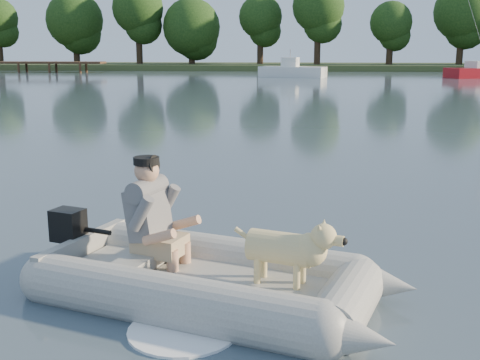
# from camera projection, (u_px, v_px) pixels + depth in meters

# --- Properties ---
(water) EXTENTS (160.00, 160.00, 0.00)m
(water) POSITION_uv_depth(u_px,v_px,m) (234.00, 309.00, 5.75)
(water) COLOR slate
(water) RESTS_ON ground
(shore_bank) EXTENTS (160.00, 12.00, 0.70)m
(shore_bank) POSITION_uv_depth(u_px,v_px,m) (282.00, 67.00, 66.04)
(shore_bank) COLOR #47512D
(shore_bank) RESTS_ON water
(dock) EXTENTS (18.00, 2.00, 1.04)m
(dock) POSITION_uv_depth(u_px,v_px,m) (13.00, 67.00, 58.17)
(dock) COLOR #4C331E
(dock) RESTS_ON water
(treeline) EXTENTS (84.66, 7.35, 9.27)m
(treeline) POSITION_uv_depth(u_px,v_px,m) (337.00, 19.00, 63.61)
(treeline) COLOR #332316
(treeline) RESTS_ON shore_bank
(dinghy) EXTENTS (6.11, 5.41, 1.46)m
(dinghy) POSITION_uv_depth(u_px,v_px,m) (212.00, 238.00, 5.88)
(dinghy) COLOR gray
(dinghy) RESTS_ON water
(man) EXTENTS (0.94, 0.87, 1.14)m
(man) POSITION_uv_depth(u_px,v_px,m) (150.00, 209.00, 6.17)
(man) COLOR slate
(man) RESTS_ON dinghy
(dog) EXTENTS (1.05, 0.65, 0.66)m
(dog) POSITION_uv_depth(u_px,v_px,m) (280.00, 253.00, 5.68)
(dog) COLOR tan
(dog) RESTS_ON dinghy
(outboard_motor) EXTENTS (0.51, 0.43, 0.83)m
(outboard_motor) POSITION_uv_depth(u_px,v_px,m) (69.00, 244.00, 6.63)
(outboard_motor) COLOR black
(outboard_motor) RESTS_ON dinghy
(motorboat) EXTENTS (5.90, 3.71, 2.34)m
(motorboat) POSITION_uv_depth(u_px,v_px,m) (293.00, 64.00, 49.06)
(motorboat) COLOR white
(motorboat) RESTS_ON water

